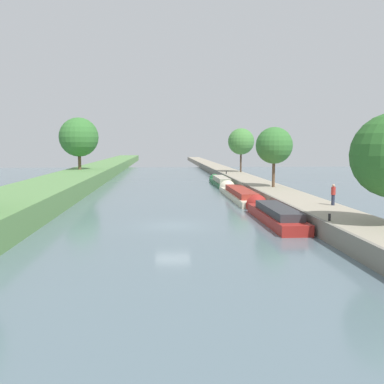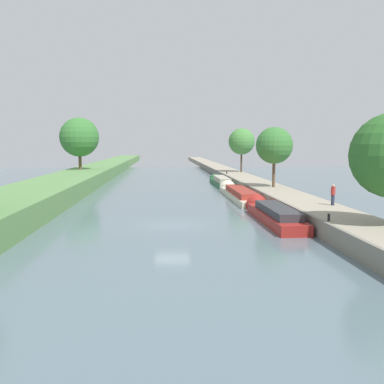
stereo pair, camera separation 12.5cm
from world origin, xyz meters
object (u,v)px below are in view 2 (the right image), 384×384
(narrowboat_cream, at_px, (238,194))
(narrowboat_green, at_px, (220,181))
(person_walking, at_px, (333,194))
(mooring_bollard_near, at_px, (329,217))
(narrowboat_red, at_px, (272,214))
(mooring_bollard_far, at_px, (227,173))

(narrowboat_cream, distance_m, narrowboat_green, 15.31)
(person_walking, bearing_deg, mooring_bollard_near, -114.05)
(narrowboat_green, bearing_deg, mooring_bollard_near, -87.03)
(mooring_bollard_near, bearing_deg, narrowboat_green, 92.97)
(narrowboat_cream, bearing_deg, person_walking, -70.57)
(narrowboat_red, xyz_separation_m, narrowboat_cream, (-0.18, 14.14, -0.06))
(narrowboat_green, height_order, person_walking, person_walking)
(narrowboat_green, xyz_separation_m, mooring_bollard_far, (1.86, 6.16, 0.86))
(narrowboat_green, height_order, mooring_bollard_far, mooring_bollard_far)
(person_walking, relative_size, mooring_bollard_near, 3.69)
(narrowboat_red, distance_m, mooring_bollard_near, 6.83)
(mooring_bollard_far, bearing_deg, mooring_bollard_near, -90.00)
(mooring_bollard_near, bearing_deg, narrowboat_cream, 95.54)
(narrowboat_cream, xyz_separation_m, mooring_bollard_near, (2.00, -20.67, 0.89))
(narrowboat_red, xyz_separation_m, narrowboat_green, (-0.04, 29.45, -0.03))
(person_walking, bearing_deg, narrowboat_green, 99.32)
(person_walking, distance_m, mooring_bollard_near, 7.27)
(narrowboat_red, distance_m, person_walking, 5.00)
(narrowboat_cream, relative_size, mooring_bollard_far, 35.06)
(person_walking, bearing_deg, narrowboat_cream, 109.43)
(narrowboat_green, xyz_separation_m, person_walking, (4.82, -29.36, 1.51))
(narrowboat_cream, relative_size, narrowboat_green, 1.22)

